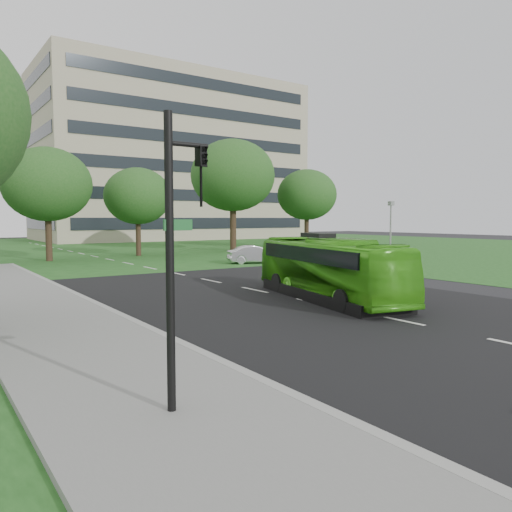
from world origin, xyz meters
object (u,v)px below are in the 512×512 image
Objects in this scene: office_building at (171,160)px; tree_park_e at (307,195)px; tree_park_d at (233,176)px; bus at (328,269)px; tree_park_b at (47,184)px; sedan at (255,254)px; traffic_light at (179,241)px; camera_pole at (391,223)px; tree_park_c at (138,196)px.

office_building is 34.20m from tree_park_e.
tree_park_d is 1.25× the size of bus.
tree_park_b is 0.78× the size of tree_park_d.
sedan is (-14.42, -44.96, -11.86)m from office_building.
tree_park_e is 0.96× the size of bus.
office_building reaches higher than tree_park_b.
office_building is at bearing 46.73° from traffic_light.
bus is at bearing 17.93° from traffic_light.
bus is (-20.99, -26.15, -4.47)m from tree_park_e.
sedan is 0.88× the size of camera_pole.
tree_park_c is 26.68m from bus.
office_building is at bearing 60.86° from tree_park_c.
tree_park_d reaches higher than tree_park_b.
office_building is at bearing 90.05° from tree_park_e.
office_building reaches higher than tree_park_d.
traffic_light is (-4.85, -32.34, -2.87)m from tree_park_b.
tree_park_d is at bearing 172.40° from tree_park_e.
tree_park_d is 15.46m from sedan.
tree_park_c is at bearing 39.27° from sedan.
tree_park_e is 33.83m from bus.
camera_pole is at bearing -110.01° from tree_park_e.
office_building is 8.27× the size of traffic_light.
tree_park_e is at bearing 63.24° from bus.
tree_park_c is at bearing 10.12° from tree_park_b.
tree_park_e is 2.15× the size of sedan.
office_building reaches higher than sedan.
tree_park_d is 18.32m from camera_pole.
tree_park_d reaches higher than traffic_light.
traffic_light is at bearing -114.80° from office_building.
tree_park_d is at bearing -104.65° from office_building.
sedan is 27.70m from traffic_light.
tree_park_e is at bearing 28.77° from traffic_light.
tree_park_b is 1.91× the size of camera_pole.
office_building is 64.24m from bus.
tree_park_e is at bearing -32.23° from sedan.
tree_park_c reaches higher than traffic_light.
traffic_light is at bearing -98.54° from tree_park_b.
sedan is at bearing -107.79° from office_building.
tree_park_b is at bearing -177.38° from tree_park_e.
camera_pole reaches higher than bus.
office_building is 10.31× the size of sedan.
tree_park_d is at bearing 38.52° from traffic_light.
traffic_light is (-12.37, -33.68, -2.25)m from tree_park_c.
sedan is at bearing 34.68° from traffic_light.
sedan is at bearing 172.34° from camera_pole.
tree_park_d is 2.46× the size of camera_pole.
tree_park_d reaches higher than tree_park_c.
tree_park_d is 2.25× the size of traffic_light.
tree_park_c is 1.55× the size of traffic_light.
camera_pole is at bearing 44.90° from bus.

